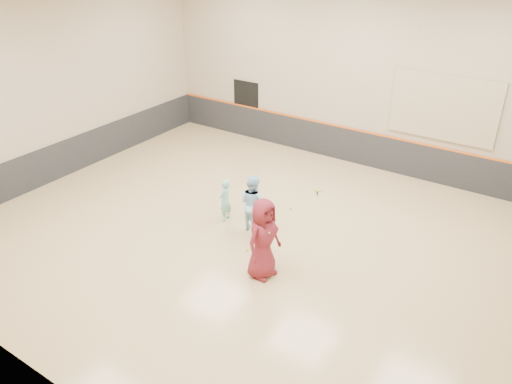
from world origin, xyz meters
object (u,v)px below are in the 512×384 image
Objects in this scene: girl at (225,200)px; spare_racket at (318,188)px; instructor at (253,203)px; young_man at (263,239)px.

girl is 3.40m from spare_racket.
girl is 0.77× the size of instructor.
young_man reaches higher than instructor.
young_man is (2.25, -1.54, 0.38)m from girl.
girl is 1.79× the size of spare_racket.
girl is at bearing 63.30° from young_man.
young_man is (1.32, -1.54, 0.20)m from instructor.
instructor reaches higher than spare_racket.
young_man reaches higher than girl.
girl is 0.62× the size of young_man.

